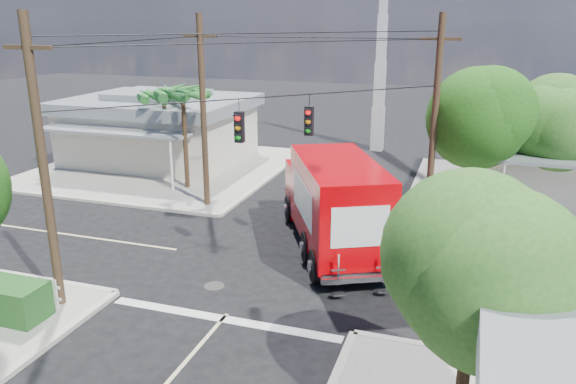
% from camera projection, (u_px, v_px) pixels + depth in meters
% --- Properties ---
extents(ground, '(120.00, 120.00, 0.00)m').
position_uv_depth(ground, '(271.00, 263.00, 21.01)').
color(ground, black).
rests_on(ground, ground).
extents(sidewalk_ne, '(14.12, 14.12, 0.14)m').
position_uv_depth(sidewalk_ne, '(555.00, 203.00, 27.56)').
color(sidewalk_ne, gray).
rests_on(sidewalk_ne, ground).
extents(sidewalk_nw, '(14.12, 14.12, 0.14)m').
position_uv_depth(sidewalk_nw, '(165.00, 168.00, 34.13)').
color(sidewalk_nw, gray).
rests_on(sidewalk_nw, ground).
extents(road_markings, '(32.00, 32.00, 0.01)m').
position_uv_depth(road_markings, '(257.00, 280.00, 19.67)').
color(road_markings, beige).
rests_on(road_markings, ground).
extents(building_nw, '(10.80, 10.20, 4.30)m').
position_uv_depth(building_nw, '(160.00, 127.00, 35.26)').
color(building_nw, beige).
rests_on(building_nw, sidewalk_nw).
extents(radio_tower, '(0.80, 0.80, 17.00)m').
position_uv_depth(radio_tower, '(381.00, 67.00, 37.30)').
color(radio_tower, silver).
rests_on(radio_tower, ground).
extents(tree_ne_front, '(4.21, 4.14, 6.66)m').
position_uv_depth(tree_ne_front, '(487.00, 118.00, 23.54)').
color(tree_ne_front, '#422D1C').
rests_on(tree_ne_front, sidewalk_ne).
extents(tree_ne_back, '(3.77, 3.66, 5.82)m').
position_uv_depth(tree_ne_back, '(547.00, 126.00, 24.92)').
color(tree_ne_back, '#422D1C').
rests_on(tree_ne_back, sidewalk_ne).
extents(tree_se, '(3.67, 3.54, 5.62)m').
position_uv_depth(tree_se, '(476.00, 268.00, 11.13)').
color(tree_se, '#422D1C').
rests_on(tree_se, sidewalk_se).
extents(palm_nw_front, '(3.01, 3.08, 5.59)m').
position_uv_depth(palm_nw_front, '(183.00, 95.00, 28.57)').
color(palm_nw_front, '#422D1C').
rests_on(palm_nw_front, sidewalk_nw).
extents(palm_nw_back, '(3.01, 3.08, 5.19)m').
position_uv_depth(palm_nw_back, '(164.00, 97.00, 30.64)').
color(palm_nw_back, '#422D1C').
rests_on(palm_nw_back, sidewalk_nw).
extents(utility_poles, '(12.00, 10.68, 9.00)m').
position_uv_depth(utility_poles, '(246.00, 130.00, 21.55)').
color(utility_poles, '#473321').
rests_on(utility_poles, ground).
extents(vending_boxes, '(1.90, 0.50, 1.10)m').
position_uv_depth(vending_boxes, '(460.00, 212.00, 24.46)').
color(vending_boxes, red).
rests_on(vending_boxes, sidewalk_ne).
extents(delivery_truck, '(6.11, 8.85, 3.74)m').
position_uv_depth(delivery_truck, '(333.00, 202.00, 21.87)').
color(delivery_truck, black).
rests_on(delivery_truck, ground).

